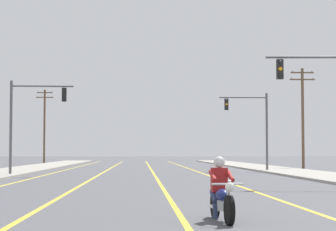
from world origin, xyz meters
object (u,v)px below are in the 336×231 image
at_px(motorcycle_with_rider, 221,195).
at_px(utility_pole_right_far, 303,114).
at_px(traffic_signal_near_right, 333,96).
at_px(traffic_signal_mid_right, 253,120).
at_px(traffic_signal_near_left, 29,114).
at_px(utility_pole_left_far, 44,123).

relative_size(motorcycle_with_rider, utility_pole_right_far, 0.23).
height_order(traffic_signal_near_right, utility_pole_right_far, utility_pole_right_far).
height_order(motorcycle_with_rider, traffic_signal_mid_right, traffic_signal_mid_right).
bearing_deg(traffic_signal_near_right, motorcycle_with_rider, -116.68).
xyz_separation_m(traffic_signal_near_left, utility_pole_left_far, (-5.73, 44.69, 1.34)).
relative_size(motorcycle_with_rider, traffic_signal_near_left, 0.35).
height_order(traffic_signal_near_right, traffic_signal_mid_right, same).
distance_m(utility_pole_right_far, utility_pole_left_far, 39.83).
bearing_deg(motorcycle_with_rider, utility_pole_left_far, 101.68).
distance_m(traffic_signal_near_right, traffic_signal_near_left, 20.83).
relative_size(motorcycle_with_rider, traffic_signal_near_right, 0.35).
xyz_separation_m(traffic_signal_near_left, utility_pole_right_far, (22.44, 16.54, 1.02)).
relative_size(traffic_signal_near_left, utility_pole_left_far, 0.62).
xyz_separation_m(traffic_signal_near_right, utility_pole_left_far, (-21.72, 58.03, 1.32)).
height_order(traffic_signal_mid_right, utility_pole_right_far, utility_pole_right_far).
bearing_deg(utility_pole_left_far, traffic_signal_mid_right, -59.12).
height_order(utility_pole_right_far, utility_pole_left_far, utility_pole_left_far).
bearing_deg(traffic_signal_near_right, utility_pole_left_far, 110.52).
bearing_deg(utility_pole_right_far, traffic_signal_near_left, -143.61).
xyz_separation_m(traffic_signal_near_right, traffic_signal_near_left, (-15.99, 13.35, -0.01)).
xyz_separation_m(utility_pole_right_far, utility_pole_left_far, (-28.18, 28.14, 0.32)).
distance_m(traffic_signal_near_right, utility_pole_right_far, 30.59).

